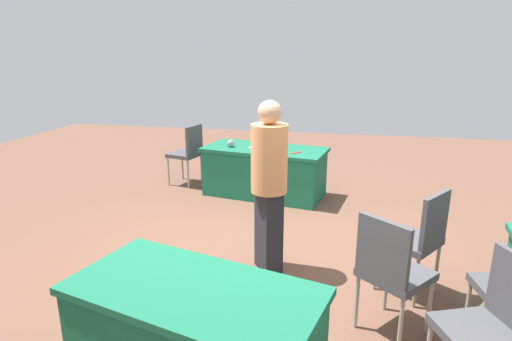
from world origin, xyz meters
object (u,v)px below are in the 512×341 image
Objects in this scene: person_attendee_browsing at (269,179)px; laptop_silver at (262,145)px; table_mid_left at (196,338)px; chair_tucked_left at (391,268)px; table_foreground at (265,171)px; scissors_red at (296,153)px; chair_near_front at (493,323)px; chair_tucked_right at (418,235)px; chair_by_pillar at (188,151)px; yarn_ball at (231,143)px.

laptop_silver is at bearing -22.93° from person_attendee_browsing.
chair_tucked_left is (-1.22, -0.80, 0.19)m from table_mid_left.
scissors_red is (-0.49, 0.23, 0.36)m from table_foreground.
table_mid_left is 3.57m from scissors_red.
table_mid_left is 1.78m from chair_near_front.
chair_tucked_right is 2.49m from scissors_red.
chair_by_pillar is at bearing -10.99° from table_foreground.
yarn_ball reaches higher than scissors_red.
table_foreground is 1.98× the size of chair_near_front.
chair_tucked_left is (0.53, -0.52, 0.01)m from chair_near_front.
person_attendee_browsing reaches higher than laptop_silver.
chair_by_pillar is (1.30, -0.25, 0.20)m from table_foreground.
chair_near_front is at bearing 120.21° from table_foreground.
table_foreground is 1.13× the size of person_attendee_browsing.
table_mid_left is 1.69m from person_attendee_browsing.
chair_tucked_right is 0.58× the size of person_attendee_browsing.
scissors_red is at bearing 166.02° from laptop_silver.
scissors_red reaches higher than table_mid_left.
chair_tucked_left is 5.35× the size of scissors_red.
scissors_red is (-1.00, 0.19, -0.05)m from yarn_ball.
person_attendee_browsing is at bearing 113.06° from laptop_silver.
yarn_ball is (2.02, -2.93, 0.22)m from chair_tucked_left.
yarn_ball is at bearing -77.92° from table_mid_left.
person_attendee_browsing is 15.39× the size of yarn_ball.
yarn_ball is at bearing -96.65° from chair_by_pillar.
chair_near_front reaches higher than table_foreground.
table_foreground is at bearing 8.35° from chair_near_front.
chair_tucked_left is 0.58× the size of person_attendee_browsing.
chair_near_front is 0.99× the size of chair_tucked_left.
yarn_ball is (-0.79, 0.29, 0.21)m from chair_by_pillar.
chair_by_pillar is (3.33, -3.75, 0.01)m from chair_near_front.
chair_tucked_right reaches higher than yarn_ball.
yarn_ball is (0.46, 0.05, 0.01)m from laptop_silver.
table_foreground is 1.13× the size of table_mid_left.
chair_by_pillar reaches higher than yarn_ball.
person_attendee_browsing reaches higher than chair_tucked_left.
table_foreground and table_mid_left have the same top height.
chair_by_pillar reaches higher than chair_tucked_right.
table_foreground is 3.78m from table_mid_left.
chair_tucked_right is 2.99m from laptop_silver.
scissors_red is at bearing 155.15° from table_foreground.
person_attendee_browsing is (-0.17, -1.59, 0.56)m from table_mid_left.
yarn_ball is at bearing -62.60° from scissors_red.
chair_near_front is 2.09m from person_attendee_browsing.
yarn_ball is (0.97, -2.14, -0.15)m from person_attendee_browsing.
chair_tucked_left is 2.93m from scissors_red.
chair_near_front is 0.99× the size of chair_tucked_right.
chair_tucked_left is 3.56m from yarn_ball.
person_attendee_browsing is at bearing -177.36° from chair_tucked_left.
chair_tucked_left reaches higher than yarn_ball.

